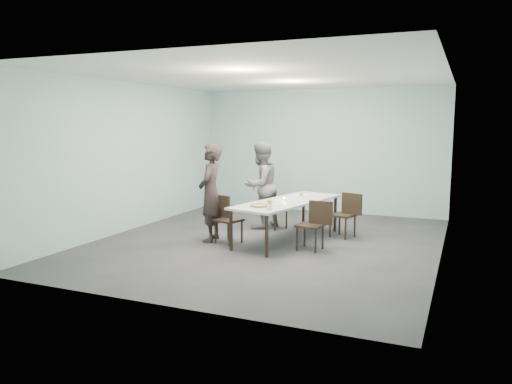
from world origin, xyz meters
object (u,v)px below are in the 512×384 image
at_px(chair_near_left, 225,216).
at_px(amber_tumbler, 301,195).
at_px(pizza, 259,206).
at_px(chair_far_left, 272,204).
at_px(water_tumbler, 269,208).
at_px(side_plate, 276,205).
at_px(table, 288,204).
at_px(chair_near_right, 315,222).
at_px(diner_near, 211,193).
at_px(beer_glass, 270,205).
at_px(diner_far, 261,185).
at_px(tealight, 284,199).
at_px(chair_far_right, 346,212).

distance_m(chair_near_left, amber_tumbler, 1.63).
bearing_deg(pizza, chair_far_left, 104.19).
bearing_deg(water_tumbler, side_plate, 98.72).
distance_m(table, chair_near_right, 0.88).
relative_size(diner_near, pizza, 5.31).
xyz_separation_m(chair_far_left, beer_glass, (0.69, -1.90, 0.32)).
height_order(diner_far, pizza, diner_far).
xyz_separation_m(diner_near, tealight, (1.22, 0.60, -0.13)).
height_order(chair_near_left, pizza, chair_near_left).
xyz_separation_m(beer_glass, amber_tumbler, (0.05, 1.56, -0.03)).
height_order(diner_near, pizza, diner_near).
xyz_separation_m(chair_near_left, water_tumbler, (1.04, -0.47, 0.29)).
height_order(beer_glass, water_tumbler, beer_glass).
relative_size(chair_near_right, amber_tumbler, 10.88).
bearing_deg(tealight, water_tumbler, -83.26).
xyz_separation_m(chair_far_right, amber_tumbler, (-0.89, -0.05, 0.29)).
bearing_deg(diner_far, side_plate, 51.25).
bearing_deg(diner_far, chair_near_right, 68.47).
distance_m(diner_far, pizza, 1.83).
relative_size(pizza, tealight, 6.07).
bearing_deg(pizza, side_plate, 54.08).
xyz_separation_m(water_tumbler, tealight, (-0.13, 1.09, -0.02)).
bearing_deg(chair_far_left, tealight, -33.13).
bearing_deg(water_tumbler, chair_far_right, 62.31).
distance_m(chair_far_right, water_tumbler, 1.96).
xyz_separation_m(chair_near_left, amber_tumbler, (1.06, 1.20, 0.29)).
bearing_deg(side_plate, amber_tumbler, 85.50).
relative_size(chair_near_left, chair_far_right, 1.00).
distance_m(beer_glass, tealight, 0.99).
relative_size(chair_near_left, amber_tumbler, 10.88).
relative_size(pizza, beer_glass, 2.27).
bearing_deg(table, water_tumbler, -86.71).
relative_size(side_plate, tealight, 3.21).
relative_size(chair_far_right, beer_glass, 5.80).
xyz_separation_m(pizza, amber_tumbler, (0.29, 1.44, 0.02)).
distance_m(chair_far_left, amber_tumbler, 0.86).
distance_m(diner_near, side_plate, 1.28).
bearing_deg(amber_tumbler, chair_near_right, -61.60).
xyz_separation_m(chair_far_left, side_plate, (0.65, -1.50, 0.25)).
height_order(diner_near, beer_glass, diner_near).
xyz_separation_m(chair_far_left, tealight, (0.60, -0.92, 0.27)).
bearing_deg(table, chair_far_right, 33.24).
height_order(table, chair_far_right, chair_far_right).
relative_size(chair_near_left, tealight, 15.54).
xyz_separation_m(chair_far_right, diner_far, (-1.85, 0.21, 0.40)).
bearing_deg(amber_tumbler, chair_far_left, 155.22).
bearing_deg(diner_near, beer_glass, 62.83).
xyz_separation_m(chair_far_right, beer_glass, (-0.94, -1.61, 0.32)).
height_order(chair_near_right, pizza, chair_near_right).
relative_size(chair_near_right, beer_glass, 5.80).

